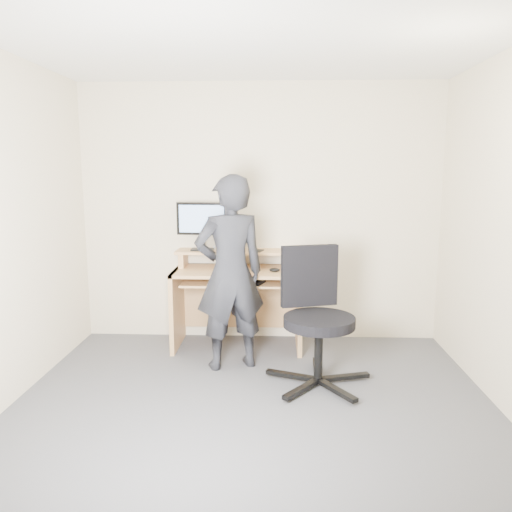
# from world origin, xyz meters

# --- Properties ---
(ground) EXTENTS (3.50, 3.50, 0.00)m
(ground) POSITION_xyz_m (0.00, 0.00, 0.00)
(ground) COLOR #54555A
(ground) RESTS_ON ground
(back_wall) EXTENTS (3.50, 0.02, 2.50)m
(back_wall) POSITION_xyz_m (0.00, 1.75, 1.25)
(back_wall) COLOR beige
(back_wall) RESTS_ON ground
(ceiling) EXTENTS (3.50, 3.50, 0.02)m
(ceiling) POSITION_xyz_m (0.00, 0.00, 2.50)
(ceiling) COLOR white
(ceiling) RESTS_ON back_wall
(desk) EXTENTS (1.20, 0.60, 0.91)m
(desk) POSITION_xyz_m (-0.20, 1.53, 0.55)
(desk) COLOR tan
(desk) RESTS_ON ground
(monitor) EXTENTS (0.48, 0.14, 0.46)m
(monitor) POSITION_xyz_m (-0.55, 1.58, 1.19)
(monitor) COLOR black
(monitor) RESTS_ON desk
(external_drive) EXTENTS (0.08, 0.13, 0.20)m
(external_drive) POSITION_xyz_m (-0.19, 1.61, 1.01)
(external_drive) COLOR black
(external_drive) RESTS_ON desk
(travel_mug) EXTENTS (0.09, 0.09, 0.18)m
(travel_mug) POSITION_xyz_m (-0.20, 1.59, 1.00)
(travel_mug) COLOR #B8B8BD
(travel_mug) RESTS_ON desk
(smartphone) EXTENTS (0.10, 0.14, 0.01)m
(smartphone) POSITION_xyz_m (-0.01, 1.54, 0.92)
(smartphone) COLOR black
(smartphone) RESTS_ON desk
(charger) EXTENTS (0.05, 0.05, 0.03)m
(charger) POSITION_xyz_m (-0.31, 1.53, 0.93)
(charger) COLOR black
(charger) RESTS_ON desk
(headphones) EXTENTS (0.17, 0.17, 0.06)m
(headphones) POSITION_xyz_m (-0.38, 1.69, 0.92)
(headphones) COLOR silver
(headphones) RESTS_ON desk
(keyboard) EXTENTS (0.49, 0.33, 0.03)m
(keyboard) POSITION_xyz_m (-0.18, 1.36, 0.67)
(keyboard) COLOR black
(keyboard) RESTS_ON desk
(mouse) EXTENTS (0.10, 0.07, 0.04)m
(mouse) POSITION_xyz_m (0.15, 1.35, 0.77)
(mouse) COLOR black
(mouse) RESTS_ON desk
(office_chair) EXTENTS (0.84, 0.81, 1.05)m
(office_chair) POSITION_xyz_m (0.47, 0.67, 0.57)
(office_chair) COLOR black
(office_chair) RESTS_ON ground
(person) EXTENTS (0.70, 0.58, 1.64)m
(person) POSITION_xyz_m (-0.22, 0.94, 0.82)
(person) COLOR black
(person) RESTS_ON ground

